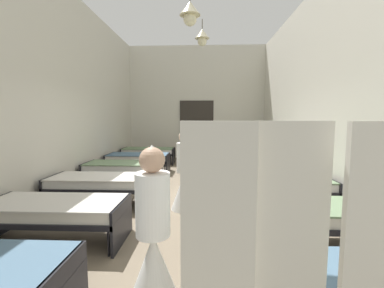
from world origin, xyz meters
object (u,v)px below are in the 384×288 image
object	(u,v)px
bed_right_row_1	(313,215)
bed_left_row_5	(149,152)
bed_left_row_3	(123,168)
bed_right_row_5	(243,152)
bed_left_row_2	(99,183)
bed_left_row_4	(138,158)
bed_right_row_4	(251,159)
privacy_screen	(291,273)
bed_right_row_2	(279,185)
bed_right_row_3	(262,169)
bed_left_row_1	(55,210)
nurse_mid_aisle	(154,254)
nurse_near_aisle	(185,181)

from	to	relation	value
bed_right_row_1	bed_left_row_5	bearing A→B (deg)	119.74
bed_left_row_3	bed_right_row_5	size ratio (longest dim) A/B	1.00
bed_left_row_2	bed_left_row_5	bearing A→B (deg)	90.00
bed_left_row_4	bed_right_row_4	size ratio (longest dim) A/B	1.00
bed_right_row_4	privacy_screen	world-z (taller)	privacy_screen
bed_left_row_5	bed_right_row_2	bearing A→B (deg)	-52.71
bed_right_row_3	bed_left_row_5	bearing A→B (deg)	138.80
bed_left_row_1	bed_right_row_5	size ratio (longest dim) A/B	1.00
bed_right_row_4	bed_left_row_5	size ratio (longest dim) A/B	1.00
bed_right_row_2	nurse_mid_aisle	xyz separation A→B (m)	(-1.88, -2.75, 0.09)
nurse_near_aisle	bed_left_row_2	bearing A→B (deg)	-94.67
bed_left_row_3	bed_right_row_3	world-z (taller)	same
bed_right_row_4	privacy_screen	bearing A→B (deg)	-98.26
bed_right_row_3	nurse_mid_aisle	world-z (taller)	nurse_mid_aisle
bed_left_row_4	nurse_near_aisle	bearing A→B (deg)	-62.30
bed_right_row_4	nurse_near_aisle	world-z (taller)	nurse_near_aisle
bed_left_row_5	bed_left_row_4	bearing A→B (deg)	-90.00
bed_right_row_5	nurse_near_aisle	distance (m)	5.07
bed_right_row_3	bed_right_row_4	xyz separation A→B (m)	(0.00, 1.52, 0.00)
bed_left_row_4	bed_right_row_2	bearing A→B (deg)	-41.20
nurse_near_aisle	bed_left_row_4	bearing A→B (deg)	-151.15
bed_left_row_5	bed_right_row_5	world-z (taller)	same
bed_right_row_2	bed_left_row_3	xyz separation A→B (m)	(-3.48, 1.52, 0.00)
bed_left_row_4	bed_right_row_5	bearing A→B (deg)	23.64
bed_right_row_2	bed_right_row_3	size ratio (longest dim) A/B	1.00
bed_left_row_1	bed_left_row_4	distance (m)	4.57
bed_left_row_2	nurse_mid_aisle	bearing A→B (deg)	-59.77
bed_right_row_2	bed_left_row_5	size ratio (longest dim) A/B	1.00
nurse_mid_aisle	bed_left_row_2	bearing A→B (deg)	-113.75
nurse_mid_aisle	bed_right_row_3	bearing A→B (deg)	-167.71
bed_right_row_1	bed_left_row_2	size ratio (longest dim) A/B	1.00
bed_right_row_1	nurse_mid_aisle	world-z (taller)	nurse_mid_aisle
bed_left_row_1	bed_right_row_1	xyz separation A→B (m)	(3.48, 0.00, 0.00)
bed_left_row_4	bed_right_row_1	bearing A→B (deg)	-52.71
bed_left_row_4	nurse_near_aisle	world-z (taller)	nurse_near_aisle
bed_left_row_2	bed_left_row_3	bearing A→B (deg)	90.00
bed_right_row_5	nurse_near_aisle	xyz separation A→B (m)	(-1.79, -4.75, 0.09)
bed_left_row_4	nurse_near_aisle	size ratio (longest dim) A/B	1.28
bed_right_row_5	privacy_screen	size ratio (longest dim) A/B	1.12
bed_left_row_2	bed_right_row_2	bearing A→B (deg)	0.00
bed_right_row_1	nurse_mid_aisle	distance (m)	2.25
bed_right_row_5	privacy_screen	distance (m)	8.14
bed_right_row_2	nurse_mid_aisle	bearing A→B (deg)	-124.33
bed_right_row_2	nurse_near_aisle	size ratio (longest dim) A/B	1.28
bed_left_row_1	nurse_mid_aisle	xyz separation A→B (m)	(1.60, -1.23, 0.09)
bed_right_row_2	bed_left_row_4	distance (m)	4.63
bed_left_row_1	bed_right_row_1	distance (m)	3.48
bed_left_row_4	bed_right_row_4	world-z (taller)	same
bed_left_row_5	bed_right_row_5	bearing A→B (deg)	0.00
bed_left_row_4	bed_left_row_5	distance (m)	1.52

